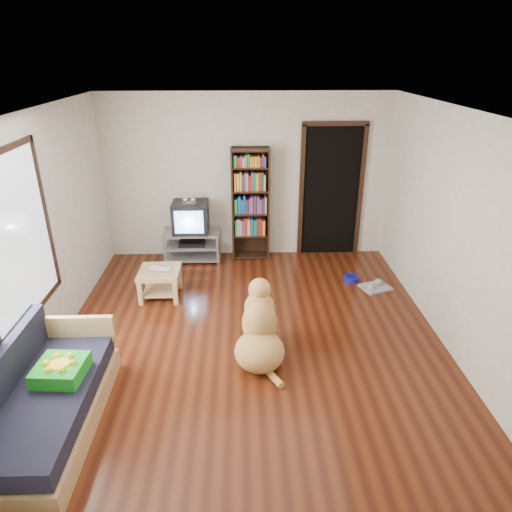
{
  "coord_description": "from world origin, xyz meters",
  "views": [
    {
      "loc": [
        -0.09,
        -4.59,
        3.13
      ],
      "look_at": [
        0.07,
        0.36,
        0.9
      ],
      "focal_mm": 32.0,
      "sensor_mm": 36.0,
      "label": 1
    }
  ],
  "objects_px": {
    "green_cushion": "(61,370)",
    "laptop": "(159,270)",
    "tv_stand": "(192,244)",
    "sofa": "(44,405)",
    "crt_tv": "(191,216)",
    "coffee_table": "(160,278)",
    "dog_bowl": "(351,278)",
    "bookshelf": "(250,199)",
    "dog": "(260,332)",
    "grey_rag": "(375,287)"
  },
  "relations": [
    {
      "from": "green_cushion",
      "to": "laptop",
      "type": "height_order",
      "value": "green_cushion"
    },
    {
      "from": "tv_stand",
      "to": "sofa",
      "type": "bearing_deg",
      "value": -105.02
    },
    {
      "from": "tv_stand",
      "to": "crt_tv",
      "type": "distance_m",
      "value": 0.47
    },
    {
      "from": "tv_stand",
      "to": "coffee_table",
      "type": "height_order",
      "value": "tv_stand"
    },
    {
      "from": "tv_stand",
      "to": "crt_tv",
      "type": "bearing_deg",
      "value": 90.0
    },
    {
      "from": "dog_bowl",
      "to": "tv_stand",
      "type": "xyz_separation_m",
      "value": [
        -2.43,
        0.84,
        0.23
      ]
    },
    {
      "from": "crt_tv",
      "to": "bookshelf",
      "type": "xyz_separation_m",
      "value": [
        0.95,
        0.07,
        0.26
      ]
    },
    {
      "from": "laptop",
      "to": "tv_stand",
      "type": "xyz_separation_m",
      "value": [
        0.33,
        1.24,
        -0.14
      ]
    },
    {
      "from": "dog_bowl",
      "to": "dog",
      "type": "distance_m",
      "value": 2.31
    },
    {
      "from": "grey_rag",
      "to": "sofa",
      "type": "height_order",
      "value": "sofa"
    },
    {
      "from": "bookshelf",
      "to": "coffee_table",
      "type": "height_order",
      "value": "bookshelf"
    },
    {
      "from": "green_cushion",
      "to": "tv_stand",
      "type": "relative_size",
      "value": 0.47
    },
    {
      "from": "green_cushion",
      "to": "tv_stand",
      "type": "xyz_separation_m",
      "value": [
        0.85,
        3.44,
        -0.22
      ]
    },
    {
      "from": "grey_rag",
      "to": "coffee_table",
      "type": "bearing_deg",
      "value": -177.74
    },
    {
      "from": "bookshelf",
      "to": "crt_tv",
      "type": "bearing_deg",
      "value": -175.68
    },
    {
      "from": "tv_stand",
      "to": "green_cushion",
      "type": "bearing_deg",
      "value": -103.87
    },
    {
      "from": "bookshelf",
      "to": "coffee_table",
      "type": "xyz_separation_m",
      "value": [
        -1.28,
        -1.3,
        -0.72
      ]
    },
    {
      "from": "green_cushion",
      "to": "crt_tv",
      "type": "xyz_separation_m",
      "value": [
        0.85,
        3.46,
        0.25
      ]
    },
    {
      "from": "laptop",
      "to": "coffee_table",
      "type": "bearing_deg",
      "value": 102.31
    },
    {
      "from": "coffee_table",
      "to": "laptop",
      "type": "bearing_deg",
      "value": -90.0
    },
    {
      "from": "crt_tv",
      "to": "dog",
      "type": "xyz_separation_m",
      "value": [
        0.99,
        -2.65,
        -0.42
      ]
    },
    {
      "from": "laptop",
      "to": "tv_stand",
      "type": "height_order",
      "value": "tv_stand"
    },
    {
      "from": "laptop",
      "to": "dog_bowl",
      "type": "bearing_deg",
      "value": 20.58
    },
    {
      "from": "tv_stand",
      "to": "bookshelf",
      "type": "distance_m",
      "value": 1.2
    },
    {
      "from": "crt_tv",
      "to": "dog",
      "type": "height_order",
      "value": "crt_tv"
    },
    {
      "from": "green_cushion",
      "to": "tv_stand",
      "type": "bearing_deg",
      "value": 80.41
    },
    {
      "from": "coffee_table",
      "to": "tv_stand",
      "type": "bearing_deg",
      "value": 74.79
    },
    {
      "from": "dog_bowl",
      "to": "crt_tv",
      "type": "xyz_separation_m",
      "value": [
        -2.43,
        0.86,
        0.7
      ]
    },
    {
      "from": "green_cushion",
      "to": "laptop",
      "type": "bearing_deg",
      "value": 80.96
    },
    {
      "from": "green_cushion",
      "to": "coffee_table",
      "type": "xyz_separation_m",
      "value": [
        0.52,
        2.23,
        -0.21
      ]
    },
    {
      "from": "bookshelf",
      "to": "sofa",
      "type": "relative_size",
      "value": 1.0
    },
    {
      "from": "coffee_table",
      "to": "dog_bowl",
      "type": "bearing_deg",
      "value": 7.66
    },
    {
      "from": "bookshelf",
      "to": "coffee_table",
      "type": "bearing_deg",
      "value": -134.5
    },
    {
      "from": "bookshelf",
      "to": "dog",
      "type": "xyz_separation_m",
      "value": [
        0.04,
        -2.72,
        -0.68
      ]
    },
    {
      "from": "bookshelf",
      "to": "green_cushion",
      "type": "bearing_deg",
      "value": -116.98
    },
    {
      "from": "laptop",
      "to": "dog",
      "type": "xyz_separation_m",
      "value": [
        1.32,
        -1.39,
        -0.09
      ]
    },
    {
      "from": "laptop",
      "to": "bookshelf",
      "type": "bearing_deg",
      "value": 58.47
    },
    {
      "from": "bookshelf",
      "to": "laptop",
      "type": "bearing_deg",
      "value": -133.84
    },
    {
      "from": "bookshelf",
      "to": "sofa",
      "type": "distance_m",
      "value": 4.26
    },
    {
      "from": "green_cushion",
      "to": "coffee_table",
      "type": "bearing_deg",
      "value": 81.13
    },
    {
      "from": "crt_tv",
      "to": "coffee_table",
      "type": "bearing_deg",
      "value": -104.95
    },
    {
      "from": "grey_rag",
      "to": "tv_stand",
      "type": "height_order",
      "value": "tv_stand"
    },
    {
      "from": "grey_rag",
      "to": "bookshelf",
      "type": "height_order",
      "value": "bookshelf"
    },
    {
      "from": "dog_bowl",
      "to": "grey_rag",
      "type": "xyz_separation_m",
      "value": [
        0.3,
        -0.25,
        -0.03
      ]
    },
    {
      "from": "green_cushion",
      "to": "bookshelf",
      "type": "bearing_deg",
      "value": 67.3
    },
    {
      "from": "tv_stand",
      "to": "bookshelf",
      "type": "height_order",
      "value": "bookshelf"
    },
    {
      "from": "sofa",
      "to": "dog",
      "type": "distance_m",
      "value": 2.21
    },
    {
      "from": "sofa",
      "to": "dog",
      "type": "height_order",
      "value": "dog"
    },
    {
      "from": "dog_bowl",
      "to": "crt_tv",
      "type": "distance_m",
      "value": 2.67
    },
    {
      "from": "grey_rag",
      "to": "tv_stand",
      "type": "bearing_deg",
      "value": 158.27
    }
  ]
}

